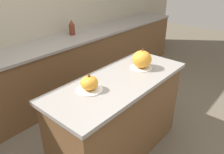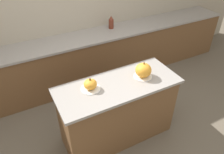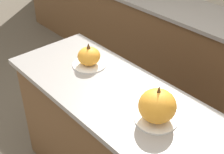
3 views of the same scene
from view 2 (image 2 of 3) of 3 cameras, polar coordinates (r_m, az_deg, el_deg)
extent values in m
plane|color=#665B4C|center=(3.17, 1.36, -14.66)|extent=(12.00, 12.00, 0.00)
cube|color=#B2A893|center=(3.79, -11.47, 16.75)|extent=(8.00, 0.06, 2.50)
cube|color=brown|center=(2.85, 1.48, -9.23)|extent=(1.43, 0.55, 0.85)
cube|color=gray|center=(2.56, 1.63, -2.21)|extent=(1.49, 0.61, 0.03)
cube|color=brown|center=(3.85, -8.49, 3.73)|extent=(6.00, 0.56, 0.85)
cube|color=gray|center=(3.64, -9.10, 9.63)|extent=(6.00, 0.60, 0.03)
cylinder|color=white|center=(2.49, -5.59, -3.03)|extent=(0.22, 0.22, 0.01)
ellipsoid|color=orange|center=(2.45, -5.67, -1.88)|extent=(0.15, 0.15, 0.12)
cone|color=brown|center=(2.41, -5.78, -0.47)|extent=(0.03, 0.03, 0.04)
cylinder|color=white|center=(2.70, 8.04, 0.19)|extent=(0.22, 0.22, 0.01)
ellipsoid|color=orange|center=(2.65, 8.20, 1.79)|extent=(0.19, 0.19, 0.17)
cone|color=brown|center=(2.59, 8.39, 3.73)|extent=(0.02, 0.02, 0.04)
cylinder|color=maroon|center=(3.94, -0.23, 13.69)|extent=(0.09, 0.09, 0.16)
cone|color=maroon|center=(3.89, -0.23, 15.24)|extent=(0.08, 0.08, 0.07)
camera|label=1|loc=(0.99, -43.34, -17.13)|focal=35.00mm
camera|label=3|loc=(2.29, 42.94, 15.05)|focal=50.00mm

